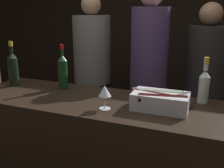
{
  "coord_description": "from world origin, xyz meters",
  "views": [
    {
      "loc": [
        0.61,
        -1.2,
        1.54
      ],
      "look_at": [
        0.0,
        0.34,
        1.07
      ],
      "focal_mm": 40.0,
      "sensor_mm": 36.0,
      "label": 1
    }
  ],
  "objects_px": {
    "wine_glass": "(105,92)",
    "person_in_hoodie": "(149,71)",
    "candle_votive": "(138,92)",
    "rose_wine_bottle": "(204,85)",
    "ice_bin_with_bottles": "(160,100)",
    "person_blond_tee": "(92,68)",
    "champagne_bottle": "(13,68)",
    "red_wine_bottle_burgundy": "(63,71)",
    "person_grey_polo": "(204,81)"
  },
  "relations": [
    {
      "from": "wine_glass",
      "to": "person_in_hoodie",
      "type": "xyz_separation_m",
      "value": [
        0.06,
        0.91,
        -0.05
      ]
    },
    {
      "from": "candle_votive",
      "to": "rose_wine_bottle",
      "type": "height_order",
      "value": "rose_wine_bottle"
    },
    {
      "from": "ice_bin_with_bottles",
      "to": "person_blond_tee",
      "type": "xyz_separation_m",
      "value": [
        -0.95,
        0.96,
        -0.06
      ]
    },
    {
      "from": "ice_bin_with_bottles",
      "to": "candle_votive",
      "type": "bearing_deg",
      "value": 135.98
    },
    {
      "from": "candle_votive",
      "to": "champagne_bottle",
      "type": "xyz_separation_m",
      "value": [
        -1.05,
        -0.1,
        0.12
      ]
    },
    {
      "from": "ice_bin_with_bottles",
      "to": "red_wine_bottle_burgundy",
      "type": "bearing_deg",
      "value": 168.08
    },
    {
      "from": "wine_glass",
      "to": "person_grey_polo",
      "type": "bearing_deg",
      "value": 63.7
    },
    {
      "from": "person_blond_tee",
      "to": "person_grey_polo",
      "type": "height_order",
      "value": "person_blond_tee"
    },
    {
      "from": "ice_bin_with_bottles",
      "to": "wine_glass",
      "type": "distance_m",
      "value": 0.36
    },
    {
      "from": "wine_glass",
      "to": "champagne_bottle",
      "type": "relative_size",
      "value": 0.42
    },
    {
      "from": "wine_glass",
      "to": "candle_votive",
      "type": "bearing_deg",
      "value": 69.24
    },
    {
      "from": "person_in_hoodie",
      "to": "ice_bin_with_bottles",
      "type": "bearing_deg",
      "value": 103.15
    },
    {
      "from": "person_in_hoodie",
      "to": "rose_wine_bottle",
      "type": "bearing_deg",
      "value": 127.43
    },
    {
      "from": "person_grey_polo",
      "to": "candle_votive",
      "type": "bearing_deg",
      "value": -136.65
    },
    {
      "from": "champagne_bottle",
      "to": "person_blond_tee",
      "type": "height_order",
      "value": "person_blond_tee"
    },
    {
      "from": "wine_glass",
      "to": "candle_votive",
      "type": "height_order",
      "value": "wine_glass"
    },
    {
      "from": "ice_bin_with_bottles",
      "to": "person_grey_polo",
      "type": "xyz_separation_m",
      "value": [
        0.24,
        1.02,
        -0.11
      ]
    },
    {
      "from": "wine_glass",
      "to": "person_grey_polo",
      "type": "xyz_separation_m",
      "value": [
        0.56,
        1.14,
        -0.16
      ]
    },
    {
      "from": "red_wine_bottle_burgundy",
      "to": "person_grey_polo",
      "type": "xyz_separation_m",
      "value": [
        1.06,
        0.84,
        -0.19
      ]
    },
    {
      "from": "candle_votive",
      "to": "person_blond_tee",
      "type": "height_order",
      "value": "person_blond_tee"
    },
    {
      "from": "ice_bin_with_bottles",
      "to": "person_grey_polo",
      "type": "distance_m",
      "value": 1.05
    },
    {
      "from": "red_wine_bottle_burgundy",
      "to": "person_blond_tee",
      "type": "xyz_separation_m",
      "value": [
        -0.12,
        0.79,
        -0.14
      ]
    },
    {
      "from": "red_wine_bottle_burgundy",
      "to": "rose_wine_bottle",
      "type": "xyz_separation_m",
      "value": [
        1.07,
        0.06,
        -0.02
      ]
    },
    {
      "from": "rose_wine_bottle",
      "to": "person_grey_polo",
      "type": "distance_m",
      "value": 0.8
    },
    {
      "from": "candle_votive",
      "to": "champagne_bottle",
      "type": "relative_size",
      "value": 0.21
    },
    {
      "from": "person_in_hoodie",
      "to": "red_wine_bottle_burgundy",
      "type": "bearing_deg",
      "value": 41.83
    },
    {
      "from": "rose_wine_bottle",
      "to": "wine_glass",
      "type": "bearing_deg",
      "value": -148.09
    },
    {
      "from": "ice_bin_with_bottles",
      "to": "champagne_bottle",
      "type": "bearing_deg",
      "value": 175.67
    },
    {
      "from": "champagne_bottle",
      "to": "person_blond_tee",
      "type": "relative_size",
      "value": 0.22
    },
    {
      "from": "person_blond_tee",
      "to": "champagne_bottle",
      "type": "bearing_deg",
      "value": -26.97
    },
    {
      "from": "person_blond_tee",
      "to": "red_wine_bottle_burgundy",
      "type": "bearing_deg",
      "value": 1.68
    },
    {
      "from": "wine_glass",
      "to": "red_wine_bottle_burgundy",
      "type": "xyz_separation_m",
      "value": [
        -0.5,
        0.3,
        0.03
      ]
    },
    {
      "from": "rose_wine_bottle",
      "to": "red_wine_bottle_burgundy",
      "type": "bearing_deg",
      "value": -176.91
    },
    {
      "from": "ice_bin_with_bottles",
      "to": "person_blond_tee",
      "type": "height_order",
      "value": "person_blond_tee"
    },
    {
      "from": "person_blond_tee",
      "to": "rose_wine_bottle",
      "type": "bearing_deg",
      "value": 51.47
    },
    {
      "from": "ice_bin_with_bottles",
      "to": "person_in_hoodie",
      "type": "relative_size",
      "value": 0.2
    },
    {
      "from": "wine_glass",
      "to": "candle_votive",
      "type": "relative_size",
      "value": 2.0
    },
    {
      "from": "person_in_hoodie",
      "to": "person_blond_tee",
      "type": "distance_m",
      "value": 0.71
    },
    {
      "from": "candle_votive",
      "to": "red_wine_bottle_burgundy",
      "type": "height_order",
      "value": "red_wine_bottle_burgundy"
    },
    {
      "from": "wine_glass",
      "to": "rose_wine_bottle",
      "type": "xyz_separation_m",
      "value": [
        0.58,
        0.36,
        0.01
      ]
    },
    {
      "from": "wine_glass",
      "to": "candle_votive",
      "type": "xyz_separation_m",
      "value": [
        0.12,
        0.32,
        -0.08
      ]
    },
    {
      "from": "wine_glass",
      "to": "candle_votive",
      "type": "distance_m",
      "value": 0.36
    },
    {
      "from": "ice_bin_with_bottles",
      "to": "rose_wine_bottle",
      "type": "relative_size",
      "value": 1.14
    },
    {
      "from": "ice_bin_with_bottles",
      "to": "person_in_hoodie",
      "type": "height_order",
      "value": "person_in_hoodie"
    },
    {
      "from": "champagne_bottle",
      "to": "person_blond_tee",
      "type": "bearing_deg",
      "value": 70.16
    },
    {
      "from": "wine_glass",
      "to": "person_blond_tee",
      "type": "height_order",
      "value": "person_blond_tee"
    },
    {
      "from": "wine_glass",
      "to": "rose_wine_bottle",
      "type": "relative_size",
      "value": 0.5
    },
    {
      "from": "candle_votive",
      "to": "person_blond_tee",
      "type": "xyz_separation_m",
      "value": [
        -0.74,
        0.76,
        -0.02
      ]
    },
    {
      "from": "wine_glass",
      "to": "person_in_hoodie",
      "type": "bearing_deg",
      "value": 86.02
    },
    {
      "from": "person_in_hoodie",
      "to": "person_grey_polo",
      "type": "relative_size",
      "value": 1.1
    }
  ]
}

